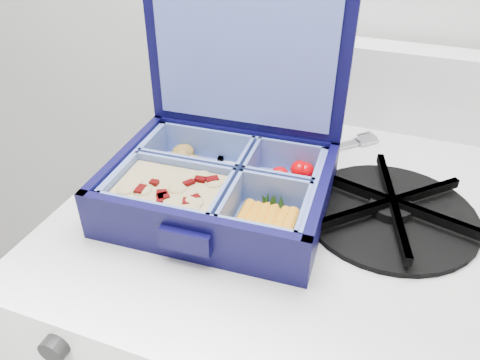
% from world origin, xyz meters
% --- Properties ---
extents(bento_box, '(0.26, 0.21, 0.06)m').
position_xyz_m(bento_box, '(0.55, 1.66, 0.82)').
color(bento_box, '#090735').
rests_on(bento_box, stove).
extents(burner_grate, '(0.25, 0.25, 0.03)m').
position_xyz_m(burner_grate, '(0.74, 1.72, 0.81)').
color(burner_grate, black).
rests_on(burner_grate, stove).
extents(burner_grate_rear, '(0.21, 0.21, 0.02)m').
position_xyz_m(burner_grate_rear, '(0.51, 1.81, 0.80)').
color(burner_grate_rear, black).
rests_on(burner_grate_rear, stove).
extents(fork, '(0.16, 0.15, 0.01)m').
position_xyz_m(fork, '(0.63, 1.82, 0.80)').
color(fork, '#A6A6AD').
rests_on(fork, stove).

